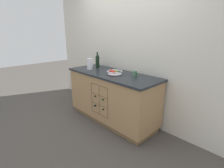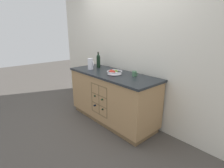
# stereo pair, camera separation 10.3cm
# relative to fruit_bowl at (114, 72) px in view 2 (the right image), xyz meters

# --- Properties ---
(ground_plane) EXTENTS (14.00, 14.00, 0.00)m
(ground_plane) POSITION_rel_fruit_bowl_xyz_m (-0.10, 0.03, -0.96)
(ground_plane) COLOR #4C4742
(back_wall) EXTENTS (4.40, 0.06, 2.55)m
(back_wall) POSITION_rel_fruit_bowl_xyz_m (-0.10, 0.42, 0.32)
(back_wall) COLOR silver
(back_wall) RESTS_ON ground_plane
(kitchen_island) EXTENTS (1.80, 0.70, 0.92)m
(kitchen_island) POSITION_rel_fruit_bowl_xyz_m (-0.10, 0.03, -0.49)
(kitchen_island) COLOR brown
(kitchen_island) RESTS_ON ground_plane
(fruit_bowl) EXTENTS (0.27, 0.27, 0.08)m
(fruit_bowl) POSITION_rel_fruit_bowl_xyz_m (0.00, 0.00, 0.00)
(fruit_bowl) COLOR silver
(fruit_bowl) RESTS_ON kitchen_island
(white_pitcher) EXTENTS (0.17, 0.11, 0.21)m
(white_pitcher) POSITION_rel_fruit_bowl_xyz_m (-0.61, -0.07, 0.07)
(white_pitcher) COLOR white
(white_pitcher) RESTS_ON kitchen_island
(ceramic_mug) EXTENTS (0.11, 0.07, 0.09)m
(ceramic_mug) POSITION_rel_fruit_bowl_xyz_m (0.32, 0.16, 0.00)
(ceramic_mug) COLOR #4C7A56
(ceramic_mug) RESTS_ON kitchen_island
(standing_wine_bottle) EXTENTS (0.08, 0.08, 0.31)m
(standing_wine_bottle) POSITION_rel_fruit_bowl_xyz_m (-0.66, 0.16, 0.10)
(standing_wine_bottle) COLOR black
(standing_wine_bottle) RESTS_ON kitchen_island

